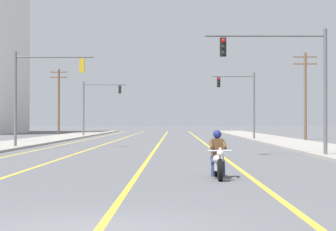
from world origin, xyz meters
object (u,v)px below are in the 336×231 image
Objects in this scene: utility_pole_right_far at (305,92)px; traffic_signal_near_left at (38,84)px; traffic_signal_mid_right at (242,96)px; traffic_signal_mid_left at (96,100)px; utility_pole_left_far at (59,99)px; motorcycle_with_rider at (218,159)px; traffic_signal_near_right at (290,71)px.

traffic_signal_near_left is at bearing -138.76° from utility_pole_right_far.
traffic_signal_mid_right is (14.94, 17.36, -0.08)m from traffic_signal_near_left.
utility_pole_right_far is (20.93, 18.34, 0.31)m from traffic_signal_near_left.
utility_pole_left_far reaches higher than traffic_signal_mid_left.
motorcycle_with_rider is 0.35× the size of traffic_signal_mid_right.
utility_pole_left_far is (-26.80, 19.92, 0.08)m from utility_pole_right_far.
motorcycle_with_rider is 38.70m from traffic_signal_mid_right.
traffic_signal_mid_left reaches higher than motorcycle_with_rider.
traffic_signal_near_right is at bearing 69.23° from motorcycle_with_rider.
traffic_signal_mid_left is (-0.13, 30.11, -0.01)m from traffic_signal_near_left.
traffic_signal_mid_right reaches higher than motorcycle_with_rider.
motorcycle_with_rider is 61.37m from utility_pole_left_far.
traffic_signal_near_right is 1.00× the size of traffic_signal_mid_left.
traffic_signal_near_right is at bearing -70.10° from traffic_signal_mid_left.
traffic_signal_near_right is at bearing -91.40° from traffic_signal_mid_right.
traffic_signal_near_right is 28.83m from utility_pole_right_far.
traffic_signal_near_right is at bearing -34.21° from traffic_signal_near_left.
utility_pole_left_far is (-20.15, 47.98, 0.35)m from traffic_signal_near_right.
traffic_signal_mid_right is at bearing -170.62° from utility_pole_right_far.
motorcycle_with_rider is at bearing -105.50° from utility_pole_right_far.
traffic_signal_near_left is at bearing -89.75° from traffic_signal_mid_left.
motorcycle_with_rider is at bearing -78.71° from traffic_signal_mid_left.
motorcycle_with_rider is 0.35× the size of traffic_signal_near_left.
traffic_signal_mid_left is 9.98m from utility_pole_left_far.
traffic_signal_mid_left is at bearing 101.29° from motorcycle_with_rider.
traffic_signal_mid_right is 0.76× the size of utility_pole_right_far.
utility_pole_right_far is (5.98, 0.99, 0.39)m from traffic_signal_mid_right.
utility_pole_left_far is at bearing 112.78° from traffic_signal_near_right.
traffic_signal_mid_right is 1.00× the size of traffic_signal_mid_left.
traffic_signal_mid_right is 19.75m from traffic_signal_mid_left.
utility_pole_left_far is (-5.87, 38.27, 0.40)m from traffic_signal_near_left.
traffic_signal_near_left is at bearing 115.70° from motorcycle_with_rider.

